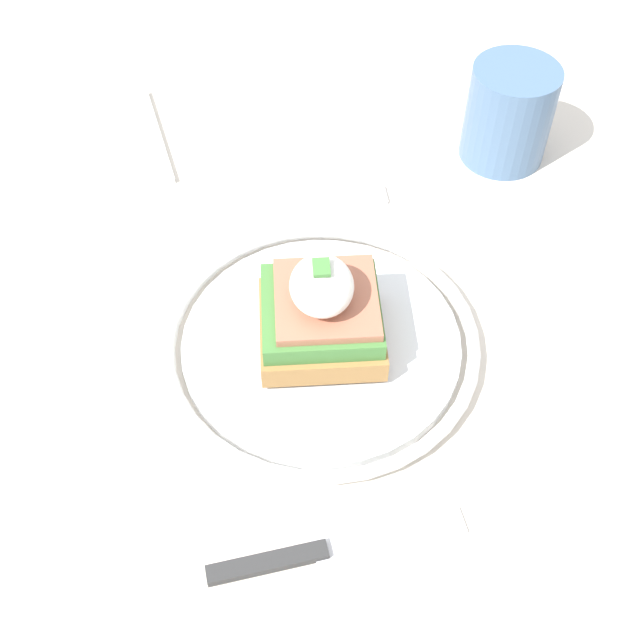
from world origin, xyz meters
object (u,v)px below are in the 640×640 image
fork (318,200)px  cup (508,113)px  napkin (107,145)px  sandwich (320,312)px  knife (316,552)px  plate (320,342)px

fork → cup: 0.19m
napkin → fork: bearing=65.8°
sandwich → knife: 0.17m
plate → knife: (0.16, -0.01, -0.01)m
napkin → knife: bearing=22.8°
sandwich → napkin: sandwich is taller
plate → sandwich: 0.04m
fork → napkin: (-0.09, -0.20, 0.00)m
sandwich → knife: size_ratio=0.53×
cup → napkin: bearing=-95.1°
cup → napkin: size_ratio=0.64×
plate → fork: size_ratio=1.73×
knife → napkin: size_ratio=1.20×
knife → cup: 0.43m
fork → napkin: napkin is taller
plate → cup: bearing=139.9°
napkin → cup: bearing=84.9°
knife → napkin: bearing=-157.2°
plate → knife: 0.17m
plate → cup: (-0.22, 0.18, 0.04)m
plate → knife: bearing=-4.6°
plate → sandwich: bearing=156.6°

